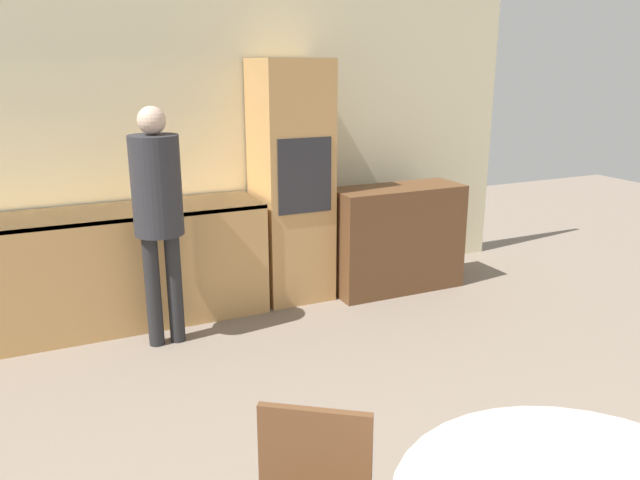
# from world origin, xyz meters

# --- Properties ---
(wall_back) EXTENTS (6.07, 0.05, 2.60)m
(wall_back) POSITION_xyz_m (0.00, 5.13, 1.30)
(wall_back) COLOR beige
(wall_back) RESTS_ON ground_plane
(kitchen_counter) EXTENTS (2.56, 0.60, 0.90)m
(kitchen_counter) POSITION_xyz_m (-0.91, 4.78, 0.47)
(kitchen_counter) COLOR tan
(kitchen_counter) RESTS_ON ground_plane
(oven_unit) EXTENTS (0.57, 0.59, 2.00)m
(oven_unit) POSITION_xyz_m (0.70, 4.79, 1.00)
(oven_unit) COLOR tan
(oven_unit) RESTS_ON ground_plane
(sideboard) EXTENTS (1.17, 0.45, 0.93)m
(sideboard) POSITION_xyz_m (1.60, 4.55, 0.46)
(sideboard) COLOR brown
(sideboard) RESTS_ON ground_plane
(person_standing) EXTENTS (0.34, 0.34, 1.69)m
(person_standing) POSITION_xyz_m (-0.50, 4.28, 1.05)
(person_standing) COLOR #262628
(person_standing) RESTS_ON ground_plane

